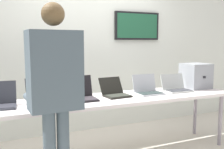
# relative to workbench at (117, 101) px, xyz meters

# --- Properties ---
(back_wall) EXTENTS (8.00, 0.11, 2.41)m
(back_wall) POSITION_rel_workbench_xyz_m (0.02, 1.13, 0.50)
(back_wall) COLOR silver
(back_wall) RESTS_ON ground
(workbench) EXTENTS (3.13, 0.70, 0.76)m
(workbench) POSITION_rel_workbench_xyz_m (0.00, 0.00, 0.00)
(workbench) COLOR silver
(workbench) RESTS_ON ground
(equipment_box) EXTENTS (0.36, 0.35, 0.36)m
(equipment_box) POSITION_rel_workbench_xyz_m (1.34, 0.13, 0.23)
(equipment_box) COLOR gray
(equipment_box) RESTS_ON workbench
(laptop_station_1) EXTENTS (0.35, 0.35, 0.26)m
(laptop_station_1) POSITION_rel_workbench_xyz_m (-0.88, 0.06, 0.11)
(laptop_station_1) COLOR black
(laptop_station_1) RESTS_ON workbench
(laptop_station_2) EXTENTS (0.32, 0.34, 0.27)m
(laptop_station_2) POSITION_rel_workbench_xyz_m (-0.43, 0.05, 0.11)
(laptop_station_2) COLOR black
(laptop_station_2) RESTS_ON workbench
(laptop_station_3) EXTENTS (0.33, 0.37, 0.22)m
(laptop_station_3) POSITION_rel_workbench_xyz_m (0.01, 0.08, 0.10)
(laptop_station_3) COLOR black
(laptop_station_3) RESTS_ON workbench
(laptop_station_4) EXTENTS (0.34, 0.30, 0.25)m
(laptop_station_4) POSITION_rel_workbench_xyz_m (0.46, 0.04, 0.11)
(laptop_station_4) COLOR #ABB0B7
(laptop_station_4) RESTS_ON workbench
(laptop_station_5) EXTENTS (0.37, 0.30, 0.23)m
(laptop_station_5) POSITION_rel_workbench_xyz_m (0.92, 0.04, 0.10)
(laptop_station_5) COLOR #B1B6B2
(laptop_station_5) RESTS_ON workbench
(person) EXTENTS (0.46, 0.61, 1.76)m
(person) POSITION_rel_workbench_xyz_m (-0.87, -0.62, 0.36)
(person) COLOR #495862
(person) RESTS_ON ground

